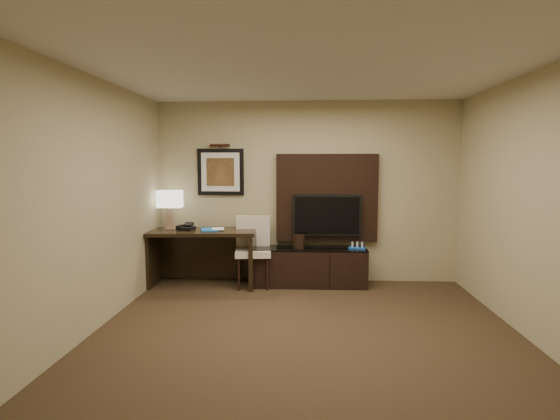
# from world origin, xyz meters

# --- Properties ---
(floor) EXTENTS (4.50, 5.00, 0.01)m
(floor) POSITION_xyz_m (0.00, 0.00, -0.01)
(floor) COLOR #372718
(floor) RESTS_ON ground
(ceiling) EXTENTS (4.50, 5.00, 0.01)m
(ceiling) POSITION_xyz_m (0.00, 0.00, 2.70)
(ceiling) COLOR silver
(ceiling) RESTS_ON wall_back
(wall_back) EXTENTS (4.50, 0.01, 2.70)m
(wall_back) POSITION_xyz_m (0.00, 2.50, 1.35)
(wall_back) COLOR tan
(wall_back) RESTS_ON floor
(wall_front) EXTENTS (4.50, 0.01, 2.70)m
(wall_front) POSITION_xyz_m (0.00, -2.50, 1.35)
(wall_front) COLOR tan
(wall_front) RESTS_ON floor
(wall_left) EXTENTS (0.01, 5.00, 2.70)m
(wall_left) POSITION_xyz_m (-2.25, 0.00, 1.35)
(wall_left) COLOR tan
(wall_left) RESTS_ON floor
(wall_right) EXTENTS (0.01, 5.00, 2.70)m
(wall_right) POSITION_xyz_m (2.25, 0.00, 1.35)
(wall_right) COLOR tan
(wall_right) RESTS_ON floor
(desk) EXTENTS (1.57, 0.76, 0.82)m
(desk) POSITION_xyz_m (-1.50, 2.10, 0.41)
(desk) COLOR black
(desk) RESTS_ON floor
(credenza) EXTENTS (1.62, 0.47, 0.56)m
(credenza) POSITION_xyz_m (0.06, 2.18, 0.28)
(credenza) COLOR black
(credenza) RESTS_ON floor
(tv_wall_panel) EXTENTS (1.50, 0.12, 1.30)m
(tv_wall_panel) POSITION_xyz_m (0.30, 2.44, 1.27)
(tv_wall_panel) COLOR black
(tv_wall_panel) RESTS_ON wall_back
(tv) EXTENTS (1.00, 0.08, 0.60)m
(tv) POSITION_xyz_m (0.30, 2.34, 1.02)
(tv) COLOR black
(tv) RESTS_ON tv_wall_panel
(artwork) EXTENTS (0.70, 0.04, 0.70)m
(artwork) POSITION_xyz_m (-1.30, 2.48, 1.65)
(artwork) COLOR black
(artwork) RESTS_ON wall_back
(picture_light) EXTENTS (0.04, 0.04, 0.30)m
(picture_light) POSITION_xyz_m (-1.30, 2.44, 2.05)
(picture_light) COLOR #422315
(picture_light) RESTS_ON wall_back
(desk_chair) EXTENTS (0.56, 0.63, 1.04)m
(desk_chair) POSITION_xyz_m (-0.77, 2.08, 0.52)
(desk_chair) COLOR beige
(desk_chair) RESTS_ON floor
(table_lamp) EXTENTS (0.35, 0.21, 0.56)m
(table_lamp) POSITION_xyz_m (-2.01, 2.19, 1.10)
(table_lamp) COLOR #9E7C62
(table_lamp) RESTS_ON desk
(desk_phone) EXTENTS (0.25, 0.23, 0.11)m
(desk_phone) POSITION_xyz_m (-1.75, 2.10, 0.87)
(desk_phone) COLOR black
(desk_phone) RESTS_ON desk
(blue_folder) EXTENTS (0.32, 0.37, 0.02)m
(blue_folder) POSITION_xyz_m (-1.40, 2.09, 0.83)
(blue_folder) COLOR #1957A5
(blue_folder) RESTS_ON desk
(book) EXTENTS (0.17, 0.06, 0.23)m
(book) POSITION_xyz_m (-1.37, 2.11, 0.93)
(book) COLOR #C1AF97
(book) RESTS_ON desk
(ice_bucket) EXTENTS (0.19, 0.19, 0.19)m
(ice_bucket) POSITION_xyz_m (-0.11, 2.17, 0.65)
(ice_bucket) COLOR black
(ice_bucket) RESTS_ON credenza
(minibar_tray) EXTENTS (0.26, 0.19, 0.09)m
(minibar_tray) POSITION_xyz_m (0.73, 2.16, 0.60)
(minibar_tray) COLOR #1A4CAA
(minibar_tray) RESTS_ON credenza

